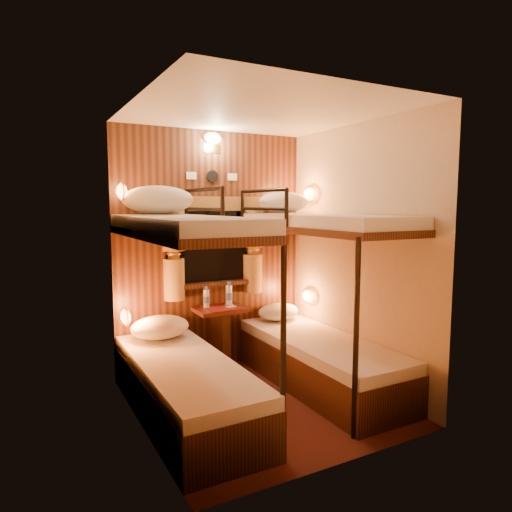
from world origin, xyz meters
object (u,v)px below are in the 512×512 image
bunk_right (320,327)px  bunk_left (185,348)px  bottle_right (229,295)px  bottle_left (206,299)px  table (220,331)px

bunk_right → bunk_left: bearing=180.0°
bunk_left → bottle_right: size_ratio=7.79×
bottle_right → bottle_left: bearing=179.8°
bunk_left → bottle_right: 1.16m
table → bottle_right: bottle_right is taller
table → bottle_left: (-0.12, 0.06, 0.33)m
table → bottle_left: size_ratio=3.02×
bottle_left → bottle_right: bearing=-0.2°
table → bunk_right: bearing=-50.3°
bunk_right → table: 1.02m
bunk_left → bottle_left: size_ratio=8.76×
bunk_left → bunk_right: size_ratio=1.00×
bunk_right → bottle_left: bunk_right is taller
bottle_right → bunk_left: bearing=-132.6°
bottle_left → bunk_right: bearing=-47.4°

